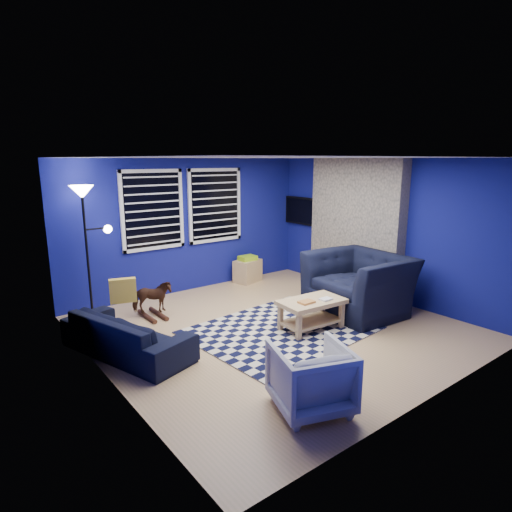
{
  "coord_description": "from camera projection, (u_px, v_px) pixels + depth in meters",
  "views": [
    {
      "loc": [
        -3.9,
        -4.61,
        2.48
      ],
      "look_at": [
        -0.12,
        0.3,
        1.07
      ],
      "focal_mm": 30.0,
      "sensor_mm": 36.0,
      "label": 1
    }
  ],
  "objects": [
    {
      "name": "rug",
      "position": [
        281.0,
        330.0,
        6.33
      ],
      "size": [
        2.65,
        2.19,
        0.02
      ],
      "primitive_type": "cube",
      "rotation": [
        0.0,
        0.0,
        0.08
      ],
      "color": "black",
      "rests_on": "floor"
    },
    {
      "name": "coffee_table",
      "position": [
        312.0,
        308.0,
        6.3
      ],
      "size": [
        1.01,
        0.63,
        0.48
      ],
      "rotation": [
        0.0,
        0.0,
        -0.08
      ],
      "color": "tan",
      "rests_on": "rug"
    },
    {
      "name": "window_left",
      "position": [
        153.0,
        210.0,
        7.53
      ],
      "size": [
        1.17,
        0.06,
        1.42
      ],
      "color": "black",
      "rests_on": "wall_back"
    },
    {
      "name": "wall_left",
      "position": [
        100.0,
        274.0,
        4.67
      ],
      "size": [
        0.0,
        5.0,
        5.0
      ],
      "primitive_type": "plane",
      "rotation": [
        1.57,
        0.0,
        1.57
      ],
      "color": "navy",
      "rests_on": "floor"
    },
    {
      "name": "floor_lamp",
      "position": [
        85.0,
        210.0,
        6.51
      ],
      "size": [
        0.57,
        0.35,
        2.09
      ],
      "color": "black",
      "rests_on": "floor"
    },
    {
      "name": "armchair_bent",
      "position": [
        311.0,
        378.0,
        4.28
      ],
      "size": [
        0.94,
        0.95,
        0.68
      ],
      "primitive_type": "imported",
      "rotation": [
        0.0,
        0.0,
        2.8
      ],
      "color": "gray",
      "rests_on": "floor"
    },
    {
      "name": "armchair_big",
      "position": [
        359.0,
        284.0,
        6.99
      ],
      "size": [
        1.58,
        1.41,
        0.97
      ],
      "primitive_type": "imported",
      "rotation": [
        0.0,
        0.0,
        -1.64
      ],
      "color": "black",
      "rests_on": "floor"
    },
    {
      "name": "window_right",
      "position": [
        215.0,
        205.0,
        8.31
      ],
      "size": [
        1.17,
        0.06,
        1.42
      ],
      "color": "black",
      "rests_on": "wall_back"
    },
    {
      "name": "sofa",
      "position": [
        127.0,
        334.0,
        5.53
      ],
      "size": [
        2.0,
        1.26,
        0.55
      ],
      "primitive_type": "imported",
      "rotation": [
        0.0,
        0.0,
        1.87
      ],
      "color": "black",
      "rests_on": "floor"
    },
    {
      "name": "ceiling",
      "position": [
        276.0,
        158.0,
        5.88
      ],
      "size": [
        5.0,
        5.0,
        0.0
      ],
      "primitive_type": "plane",
      "rotation": [
        3.14,
        0.0,
        0.0
      ],
      "color": "white",
      "rests_on": "wall_back"
    },
    {
      "name": "floor",
      "position": [
        274.0,
        328.0,
        6.43
      ],
      "size": [
        5.0,
        5.0,
        0.0
      ],
      "primitive_type": "plane",
      "color": "tan",
      "rests_on": "ground"
    },
    {
      "name": "wall_right",
      "position": [
        382.0,
        229.0,
        7.64
      ],
      "size": [
        0.0,
        5.0,
        5.0
      ],
      "primitive_type": "plane",
      "rotation": [
        1.57,
        0.0,
        -1.57
      ],
      "color": "navy",
      "rests_on": "floor"
    },
    {
      "name": "rocking_horse",
      "position": [
        152.0,
        297.0,
        6.79
      ],
      "size": [
        0.51,
        0.68,
        0.52
      ],
      "primitive_type": "imported",
      "rotation": [
        0.0,
        0.0,
        1.16
      ],
      "color": "#4B2818",
      "rests_on": "floor"
    },
    {
      "name": "cabinet",
      "position": [
        248.0,
        270.0,
        8.81
      ],
      "size": [
        0.63,
        0.5,
        0.55
      ],
      "rotation": [
        0.0,
        0.0,
        0.28
      ],
      "color": "tan",
      "rests_on": "floor"
    },
    {
      "name": "throw_pillow",
      "position": [
        123.0,
        291.0,
        5.87
      ],
      "size": [
        0.37,
        0.2,
        0.34
      ],
      "primitive_type": "cube",
      "rotation": [
        0.0,
        0.0,
        -0.29
      ],
      "color": "gold",
      "rests_on": "sofa"
    },
    {
      "name": "wall_back",
      "position": [
        190.0,
        226.0,
        8.09
      ],
      "size": [
        5.0,
        0.0,
        5.0
      ],
      "primitive_type": "plane",
      "rotation": [
        1.57,
        0.0,
        0.0
      ],
      "color": "navy",
      "rests_on": "floor"
    },
    {
      "name": "tv",
      "position": [
        302.0,
        211.0,
        9.12
      ],
      "size": [
        0.07,
        1.0,
        0.58
      ],
      "color": "black",
      "rests_on": "wall_right"
    },
    {
      "name": "fireplace",
      "position": [
        355.0,
        230.0,
        7.96
      ],
      "size": [
        0.65,
        2.0,
        2.5
      ],
      "color": "gray",
      "rests_on": "floor"
    }
  ]
}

